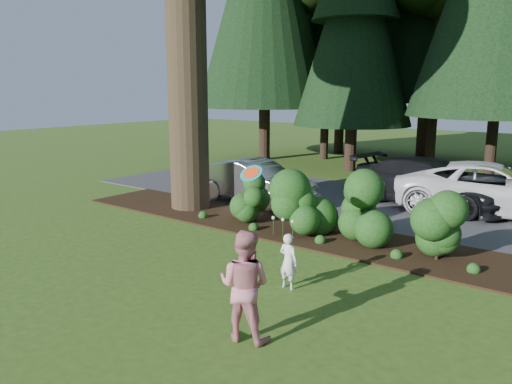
{
  "coord_description": "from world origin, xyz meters",
  "views": [
    {
      "loc": [
        6.65,
        -7.82,
        3.8
      ],
      "look_at": [
        -0.68,
        1.76,
        1.3
      ],
      "focal_mm": 35.0,
      "sensor_mm": 36.0,
      "label": 1
    }
  ],
  "objects_px": {
    "car_silver_wagon": "(255,182)",
    "frisbee": "(251,173)",
    "car_white_suv": "(492,189)",
    "car_dark_suv": "(431,183)",
    "adult": "(245,285)",
    "child": "(288,261)"
  },
  "relations": [
    {
      "from": "car_dark_suv",
      "to": "car_silver_wagon",
      "type": "bearing_deg",
      "value": 133.69
    },
    {
      "from": "child",
      "to": "car_silver_wagon",
      "type": "bearing_deg",
      "value": -43.25
    },
    {
      "from": "car_white_suv",
      "to": "frisbee",
      "type": "relative_size",
      "value": 11.79
    },
    {
      "from": "car_white_suv",
      "to": "adult",
      "type": "bearing_deg",
      "value": 163.19
    },
    {
      "from": "child",
      "to": "frisbee",
      "type": "height_order",
      "value": "frisbee"
    },
    {
      "from": "adult",
      "to": "frisbee",
      "type": "bearing_deg",
      "value": -67.94
    },
    {
      "from": "car_silver_wagon",
      "to": "car_dark_suv",
      "type": "relative_size",
      "value": 0.82
    },
    {
      "from": "car_white_suv",
      "to": "car_dark_suv",
      "type": "height_order",
      "value": "car_white_suv"
    },
    {
      "from": "car_dark_suv",
      "to": "frisbee",
      "type": "bearing_deg",
      "value": -174.31
    },
    {
      "from": "car_white_suv",
      "to": "car_dark_suv",
      "type": "bearing_deg",
      "value": 81.49
    },
    {
      "from": "car_silver_wagon",
      "to": "car_white_suv",
      "type": "xyz_separation_m",
      "value": [
        6.67,
        3.18,
        0.07
      ]
    },
    {
      "from": "car_white_suv",
      "to": "frisbee",
      "type": "height_order",
      "value": "frisbee"
    },
    {
      "from": "car_white_suv",
      "to": "car_dark_suv",
      "type": "relative_size",
      "value": 1.06
    },
    {
      "from": "car_dark_suv",
      "to": "child",
      "type": "distance_m",
      "value": 8.52
    },
    {
      "from": "car_white_suv",
      "to": "frisbee",
      "type": "xyz_separation_m",
      "value": [
        -2.61,
        -8.59,
        1.36
      ]
    },
    {
      "from": "car_silver_wagon",
      "to": "frisbee",
      "type": "xyz_separation_m",
      "value": [
        4.05,
        -5.41,
        1.43
      ]
    },
    {
      "from": "child",
      "to": "frisbee",
      "type": "distance_m",
      "value": 1.85
    },
    {
      "from": "car_silver_wagon",
      "to": "car_white_suv",
      "type": "height_order",
      "value": "car_white_suv"
    },
    {
      "from": "car_dark_suv",
      "to": "adult",
      "type": "height_order",
      "value": "adult"
    },
    {
      "from": "car_dark_suv",
      "to": "frisbee",
      "type": "distance_m",
      "value": 8.66
    },
    {
      "from": "adult",
      "to": "child",
      "type": "bearing_deg",
      "value": -87.98
    },
    {
      "from": "car_white_suv",
      "to": "adult",
      "type": "relative_size",
      "value": 3.23
    }
  ]
}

